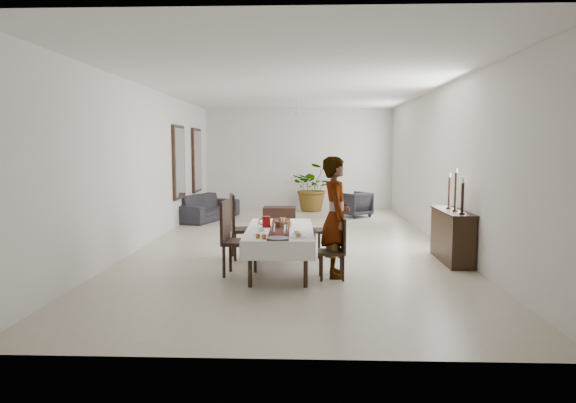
{
  "coord_description": "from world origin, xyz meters",
  "views": [
    {
      "loc": [
        0.27,
        -10.61,
        1.97
      ],
      "look_at": [
        -0.06,
        -1.88,
        1.05
      ],
      "focal_mm": 32.0,
      "sensor_mm": 36.0,
      "label": 1
    }
  ],
  "objects_px": {
    "dining_table_top": "(280,231)",
    "sideboard_body": "(452,237)",
    "sofa": "(207,207)",
    "red_pitcher": "(266,222)",
    "woman": "(336,217)"
  },
  "relations": [
    {
      "from": "dining_table_top",
      "to": "sideboard_body",
      "type": "height_order",
      "value": "sideboard_body"
    },
    {
      "from": "dining_table_top",
      "to": "sofa",
      "type": "xyz_separation_m",
      "value": [
        -2.33,
        5.8,
        -0.31
      ]
    },
    {
      "from": "red_pitcher",
      "to": "woman",
      "type": "relative_size",
      "value": 0.1
    },
    {
      "from": "sideboard_body",
      "to": "sofa",
      "type": "relative_size",
      "value": 0.62
    },
    {
      "from": "dining_table_top",
      "to": "red_pitcher",
      "type": "bearing_deg",
      "value": 149.04
    },
    {
      "from": "dining_table_top",
      "to": "red_pitcher",
      "type": "height_order",
      "value": "red_pitcher"
    },
    {
      "from": "dining_table_top",
      "to": "woman",
      "type": "xyz_separation_m",
      "value": [
        0.87,
        -0.34,
        0.27
      ]
    },
    {
      "from": "sofa",
      "to": "sideboard_body",
      "type": "bearing_deg",
      "value": -115.71
    },
    {
      "from": "red_pitcher",
      "to": "sideboard_body",
      "type": "relative_size",
      "value": 0.12
    },
    {
      "from": "woman",
      "to": "sideboard_body",
      "type": "height_order",
      "value": "woman"
    },
    {
      "from": "dining_table_top",
      "to": "sideboard_body",
      "type": "relative_size",
      "value": 1.49
    },
    {
      "from": "dining_table_top",
      "to": "sideboard_body",
      "type": "distance_m",
      "value": 3.05
    },
    {
      "from": "dining_table_top",
      "to": "sofa",
      "type": "distance_m",
      "value": 6.26
    },
    {
      "from": "sideboard_body",
      "to": "sofa",
      "type": "height_order",
      "value": "sideboard_body"
    },
    {
      "from": "dining_table_top",
      "to": "woman",
      "type": "relative_size",
      "value": 1.17
    }
  ]
}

